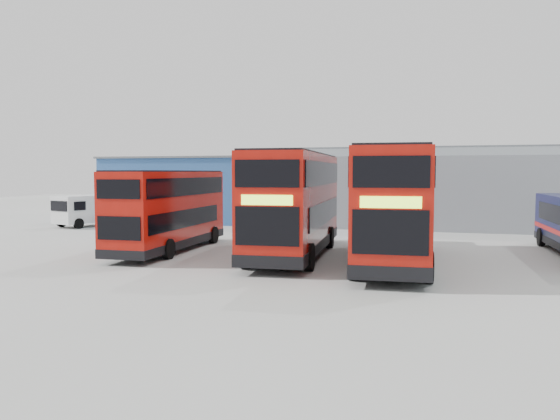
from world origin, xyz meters
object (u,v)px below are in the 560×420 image
(office_block, at_px, (189,189))
(double_decker_centre, at_px, (295,205))
(maintenance_shed, at_px, (471,190))
(double_decker_left, at_px, (169,211))
(panel_van, at_px, (90,209))
(double_decker_right, at_px, (393,207))

(office_block, relative_size, double_decker_centre, 1.06)
(maintenance_shed, xyz_separation_m, double_decker_left, (-15.24, -18.55, -0.61))
(double_decker_centre, xyz_separation_m, panel_van, (-17.90, 9.57, -1.14))
(office_block, xyz_separation_m, maintenance_shed, (22.00, 2.01, 0.02))
(double_decker_centre, bearing_deg, double_decker_right, -16.44)
(maintenance_shed, xyz_separation_m, double_decker_centre, (-8.85, -18.23, -0.20))
(office_block, xyz_separation_m, double_decker_left, (6.76, -16.54, -0.58))
(double_decker_right, distance_m, panel_van, 24.88)
(office_block, distance_m, double_decker_right, 24.74)
(double_decker_right, height_order, panel_van, double_decker_right)
(double_decker_right, bearing_deg, office_block, 132.29)
(office_block, relative_size, panel_van, 2.23)
(double_decker_left, distance_m, double_decker_right, 11.01)
(double_decker_centre, bearing_deg, maintenance_shed, 60.22)
(double_decker_left, height_order, double_decker_right, double_decker_right)
(maintenance_shed, relative_size, double_decker_centre, 2.64)
(maintenance_shed, xyz_separation_m, panel_van, (-26.75, -8.66, -1.34))
(office_block, bearing_deg, double_decker_left, -67.76)
(maintenance_shed, relative_size, panel_van, 5.53)
(double_decker_centre, bearing_deg, panel_van, 147.98)
(maintenance_shed, relative_size, double_decker_right, 2.60)
(maintenance_shed, bearing_deg, double_decker_left, -129.40)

